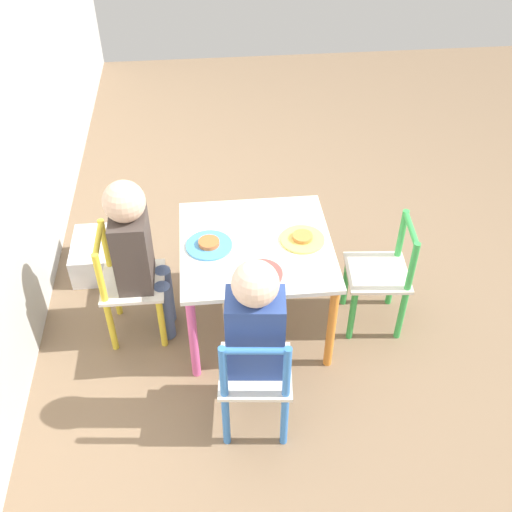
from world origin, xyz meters
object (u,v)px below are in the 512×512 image
(chair_yellow, at_px, (129,285))
(child_back, at_px, (137,248))
(plate_left, at_px, (261,273))
(plate_front, at_px, (302,239))
(chair_green, at_px, (382,276))
(child_left, at_px, (255,330))
(storage_bin, at_px, (102,255))
(kids_table, at_px, (256,255))
(chair_blue, at_px, (255,380))
(plate_back, at_px, (209,245))

(chair_yellow, bearing_deg, child_back, -90.00)
(plate_left, xyz_separation_m, plate_front, (0.19, -0.19, -0.00))
(plate_left, bearing_deg, chair_yellow, 70.12)
(chair_green, distance_m, plate_left, 0.59)
(child_left, xyz_separation_m, plate_front, (0.48, -0.24, 0.00))
(child_left, bearing_deg, plate_front, -110.79)
(chair_yellow, bearing_deg, storage_bin, 23.17)
(child_back, height_order, storage_bin, child_back)
(child_back, bearing_deg, storage_bin, 29.53)
(kids_table, height_order, chair_blue, chair_blue)
(child_left, bearing_deg, kids_table, -90.00)
(child_left, bearing_deg, child_back, -42.22)
(chair_yellow, distance_m, storage_bin, 0.51)
(plate_front, bearing_deg, child_back, 89.65)
(plate_left, relative_size, storage_bin, 0.53)
(kids_table, height_order, plate_back, plate_back)
(chair_blue, height_order, plate_back, chair_blue)
(chair_blue, bearing_deg, chair_yellow, -42.25)
(chair_blue, relative_size, chair_yellow, 1.00)
(storage_bin, bearing_deg, plate_front, -115.81)
(kids_table, xyz_separation_m, chair_green, (-0.05, -0.54, -0.13))
(child_back, xyz_separation_m, plate_front, (-0.00, -0.67, -0.01))
(kids_table, distance_m, chair_blue, 0.56)
(chair_green, distance_m, child_back, 1.04)
(child_back, height_order, plate_front, child_back)
(plate_left, xyz_separation_m, plate_back, (0.19, 0.19, -0.00))
(chair_green, relative_size, plate_back, 2.85)
(child_left, distance_m, plate_front, 0.53)
(child_left, height_order, plate_front, child_left)
(chair_yellow, bearing_deg, plate_left, -109.38)
(chair_blue, xyz_separation_m, plate_back, (0.54, 0.13, 0.20))
(kids_table, xyz_separation_m, chair_blue, (-0.54, 0.06, -0.13))
(chair_green, bearing_deg, chair_blue, -45.54)
(chair_yellow, relative_size, child_left, 0.69)
(child_left, relative_size, child_back, 1.00)
(plate_left, bearing_deg, child_back, 67.91)
(child_left, distance_m, plate_back, 0.50)
(chair_blue, height_order, plate_left, chair_blue)
(chair_blue, bearing_deg, plate_front, -108.70)
(chair_blue, relative_size, plate_back, 2.85)
(chair_yellow, bearing_deg, plate_front, -89.87)
(chair_blue, distance_m, plate_front, 0.62)
(plate_left, height_order, plate_back, same)
(storage_bin, bearing_deg, child_back, -150.97)
(chair_blue, xyz_separation_m, chair_green, (0.49, -0.59, 0.00))
(chair_yellow, bearing_deg, plate_back, -90.27)
(child_left, xyz_separation_m, child_back, (0.48, 0.43, 0.01))
(kids_table, distance_m, chair_green, 0.56)
(child_left, height_order, storage_bin, child_left)
(chair_blue, distance_m, plate_back, 0.59)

